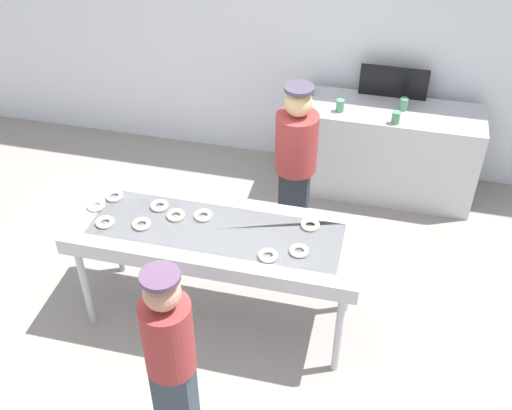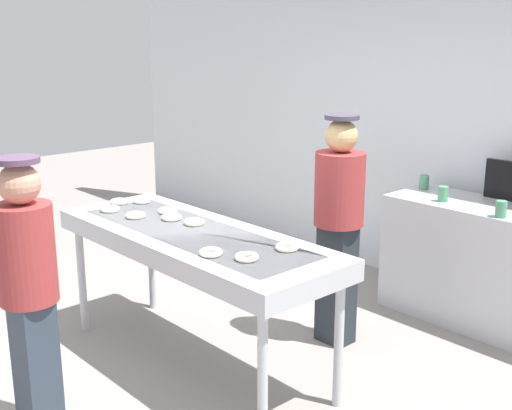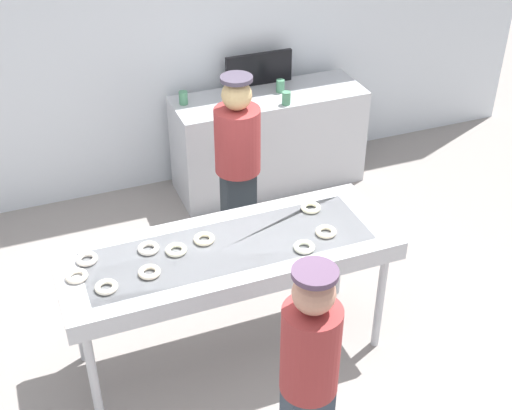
# 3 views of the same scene
# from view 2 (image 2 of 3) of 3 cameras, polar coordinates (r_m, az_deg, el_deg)

# --- Properties ---
(ground_plane) EXTENTS (16.00, 16.00, 0.00)m
(ground_plane) POSITION_cam_2_polar(r_m,az_deg,el_deg) (4.51, -5.19, -13.59)
(ground_plane) COLOR gray
(back_wall) EXTENTS (8.00, 0.12, 3.14)m
(back_wall) POSITION_cam_2_polar(r_m,az_deg,el_deg) (5.81, 14.12, 8.66)
(back_wall) COLOR silver
(back_wall) RESTS_ON ground
(fryer_conveyor) EXTENTS (2.14, 0.77, 0.92)m
(fryer_conveyor) POSITION_cam_2_polar(r_m,az_deg,el_deg) (4.18, -5.46, -3.30)
(fryer_conveyor) COLOR #B7BABF
(fryer_conveyor) RESTS_ON ground
(sugar_donut_0) EXTENTS (0.17, 0.17, 0.03)m
(sugar_donut_0) POSITION_cam_2_polar(r_m,az_deg,el_deg) (4.31, -5.41, -1.50)
(sugar_donut_0) COLOR #FBEEC5
(sugar_donut_0) RESTS_ON fryer_conveyor
(sugar_donut_1) EXTENTS (0.19, 0.19, 0.03)m
(sugar_donut_1) POSITION_cam_2_polar(r_m,az_deg,el_deg) (4.53, -10.50, -0.90)
(sugar_donut_1) COLOR #F7E6C7
(sugar_donut_1) RESTS_ON fryer_conveyor
(sugar_donut_2) EXTENTS (0.15, 0.15, 0.03)m
(sugar_donut_2) POSITION_cam_2_polar(r_m,az_deg,el_deg) (4.61, -7.75, -0.51)
(sugar_donut_2) COLOR silver
(sugar_donut_2) RESTS_ON fryer_conveyor
(sugar_donut_3) EXTENTS (0.18, 0.18, 0.03)m
(sugar_donut_3) POSITION_cam_2_polar(r_m,az_deg,el_deg) (3.63, -0.83, -4.57)
(sugar_donut_3) COLOR #FEF2CC
(sugar_donut_3) RESTS_ON fryer_conveyor
(sugar_donut_4) EXTENTS (0.18, 0.18, 0.03)m
(sugar_donut_4) POSITION_cam_2_polar(r_m,az_deg,el_deg) (4.44, -7.41, -1.08)
(sugar_donut_4) COLOR #EAE7C7
(sugar_donut_4) RESTS_ON fryer_conveyor
(sugar_donut_5) EXTENTS (0.17, 0.17, 0.03)m
(sugar_donut_5) POSITION_cam_2_polar(r_m,az_deg,el_deg) (4.93, -9.95, 0.40)
(sugar_donut_5) COLOR white
(sugar_donut_5) RESTS_ON fryer_conveyor
(sugar_donut_6) EXTENTS (0.13, 0.13, 0.03)m
(sugar_donut_6) POSITION_cam_2_polar(r_m,az_deg,el_deg) (4.92, -11.87, 0.30)
(sugar_donut_6) COLOR #F2E4CD
(sugar_donut_6) RESTS_ON fryer_conveyor
(sugar_donut_7) EXTENTS (0.15, 0.15, 0.03)m
(sugar_donut_7) POSITION_cam_2_polar(r_m,az_deg,el_deg) (3.80, 2.72, -3.70)
(sugar_donut_7) COLOR #F6F1C7
(sugar_donut_7) RESTS_ON fryer_conveyor
(sugar_donut_8) EXTENTS (0.16, 0.16, 0.03)m
(sugar_donut_8) POSITION_cam_2_polar(r_m,az_deg,el_deg) (4.73, -12.65, -0.35)
(sugar_donut_8) COLOR white
(sugar_donut_8) RESTS_ON fryer_conveyor
(sugar_donut_9) EXTENTS (0.18, 0.18, 0.03)m
(sugar_donut_9) POSITION_cam_2_polar(r_m,az_deg,el_deg) (3.71, -3.98, -4.15)
(sugar_donut_9) COLOR white
(sugar_donut_9) RESTS_ON fryer_conveyor
(worker_baker) EXTENTS (0.34, 0.34, 1.62)m
(worker_baker) POSITION_cam_2_polar(r_m,az_deg,el_deg) (4.50, 7.25, -1.01)
(worker_baker) COLOR #22292F
(worker_baker) RESTS_ON ground
(customer_waiting) EXTENTS (0.30, 0.30, 1.55)m
(customer_waiting) POSITION_cam_2_polar(r_m,az_deg,el_deg) (3.63, -19.25, -6.91)
(customer_waiting) COLOR #2F3B48
(customer_waiting) RESTS_ON ground
(prep_counter) EXTENTS (1.75, 0.60, 0.92)m
(prep_counter) POSITION_cam_2_polar(r_m,az_deg,el_deg) (5.13, 20.70, -5.34)
(prep_counter) COLOR #B7BABF
(prep_counter) RESTS_ON ground
(paper_cup_1) EXTENTS (0.08, 0.08, 0.12)m
(paper_cup_1) POSITION_cam_2_polar(r_m,az_deg,el_deg) (4.75, 20.66, -0.34)
(paper_cup_1) COLOR #4C8C66
(paper_cup_1) RESTS_ON prep_counter
(paper_cup_2) EXTENTS (0.08, 0.08, 0.12)m
(paper_cup_2) POSITION_cam_2_polar(r_m,az_deg,el_deg) (5.43, 14.50, 1.94)
(paper_cup_2) COLOR #4C8C66
(paper_cup_2) RESTS_ON prep_counter
(paper_cup_3) EXTENTS (0.08, 0.08, 0.12)m
(paper_cup_3) POSITION_cam_2_polar(r_m,az_deg,el_deg) (5.07, 16.05, 0.94)
(paper_cup_3) COLOR #4C8C66
(paper_cup_3) RESTS_ON prep_counter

